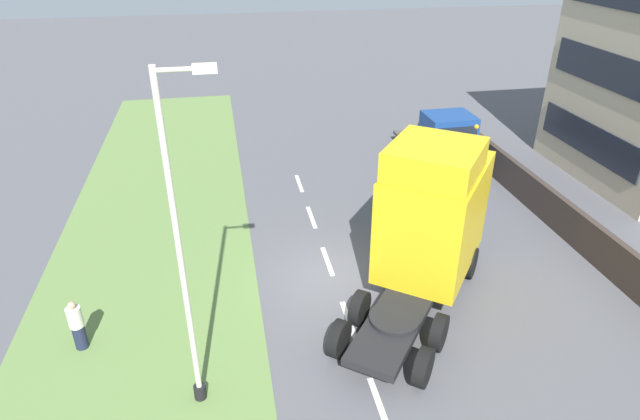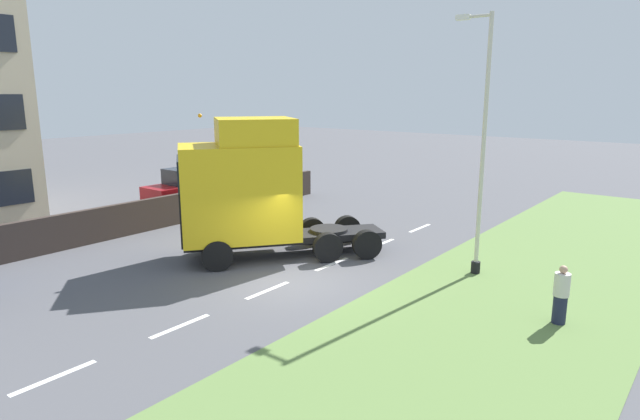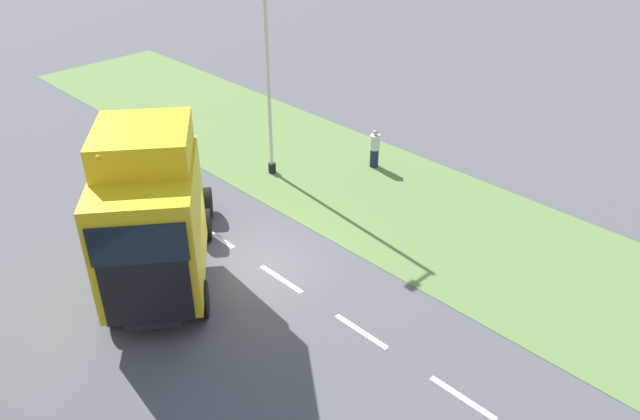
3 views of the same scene
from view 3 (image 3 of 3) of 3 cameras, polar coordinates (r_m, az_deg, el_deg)
The scene contains 6 objects.
ground_plane at distance 19.18m, azimuth -5.37°, elevation -5.12°, with size 120.00×120.00×0.00m, color #515156.
grass_verge at distance 22.77m, azimuth 6.27°, elevation 1.16°, with size 7.00×44.00×0.01m.
lane_markings at distance 19.63m, azimuth -6.69°, elevation -4.25°, with size 0.16×17.80×0.00m.
lorry_cab at distance 17.29m, azimuth -15.11°, elevation -0.68°, with size 6.21×7.02×5.10m.
lamp_post at distance 22.86m, azimuth -4.92°, elevation 11.94°, with size 1.27×0.29×8.15m.
pedestrian at distance 24.58m, azimuth 5.01°, elevation 5.56°, with size 0.39×0.39×1.56m.
Camera 3 is at (9.55, 12.24, 11.26)m, focal length 35.00 mm.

